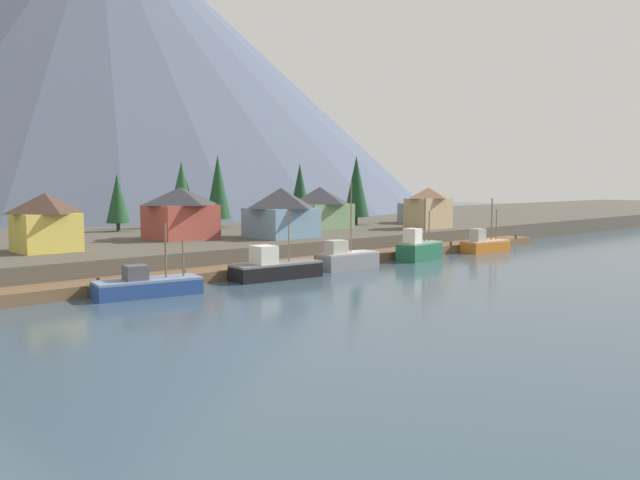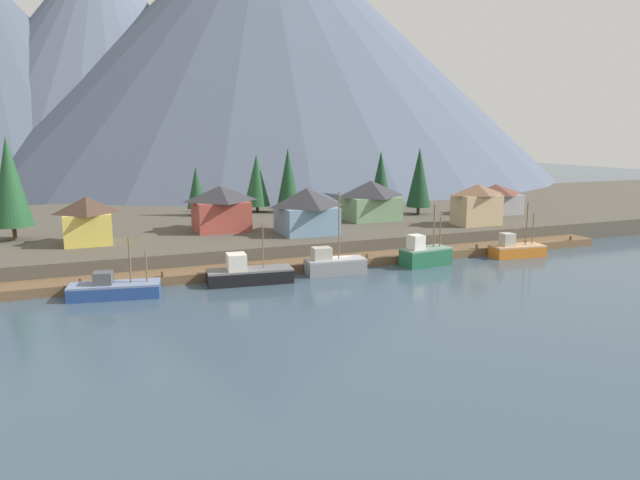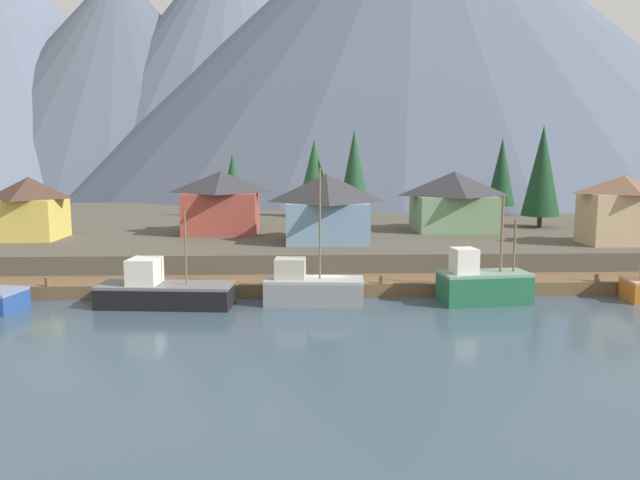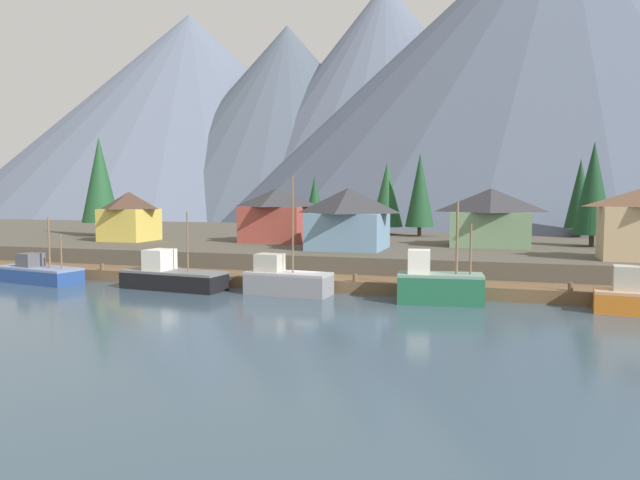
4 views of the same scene
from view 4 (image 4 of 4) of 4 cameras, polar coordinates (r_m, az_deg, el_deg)
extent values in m
cube|color=#384C5B|center=(67.00, 4.12, -2.81)|extent=(400.00, 400.00, 1.00)
cube|color=brown|center=(49.65, -0.57, -4.16)|extent=(80.00, 4.00, 1.00)
cylinder|color=brown|center=(62.56, -26.39, -2.57)|extent=(0.36, 0.36, 1.60)
cylinder|color=brown|center=(57.37, -20.58, -2.98)|extent=(0.36, 0.36, 1.60)
cylinder|color=brown|center=(52.89, -13.68, -3.43)|extent=(0.36, 0.36, 1.60)
cylinder|color=brown|center=(49.30, -5.65, -3.89)|extent=(0.36, 0.36, 1.60)
cylinder|color=brown|center=(46.82, 3.44, -4.32)|extent=(0.36, 0.36, 1.60)
cylinder|color=brown|center=(45.62, 13.29, -4.66)|extent=(0.36, 0.36, 1.60)
cylinder|color=brown|center=(45.82, 23.35, -4.87)|extent=(0.36, 0.36, 1.60)
cube|color=#4C473D|center=(78.49, 6.09, -0.48)|extent=(400.00, 56.00, 2.50)
cone|color=slate|center=(221.57, -12.56, 11.72)|extent=(159.02, 159.02, 73.03)
cone|color=#475160|center=(191.12, -3.21, 11.34)|extent=(108.10, 108.10, 62.01)
cone|color=slate|center=(186.72, 6.35, 13.26)|extent=(115.39, 115.39, 73.43)
cone|color=#4C566B|center=(177.30, 22.54, 15.62)|extent=(187.96, 187.96, 86.76)
cube|color=navy|center=(58.66, -25.91, -3.18)|extent=(8.96, 4.33, 1.22)
cube|color=#6C7DA2|center=(58.58, -25.93, -2.49)|extent=(8.96, 4.33, 0.20)
cube|color=#4C4C51|center=(59.30, -26.54, -1.75)|extent=(2.01, 2.10, 1.21)
cylinder|color=brown|center=(57.11, -25.06, -0.24)|extent=(0.17, 0.17, 4.53)
cylinder|color=brown|center=(55.99, -24.07, -1.02)|extent=(0.15, 0.15, 3.12)
cube|color=black|center=(50.57, -14.17, -3.93)|extent=(9.34, 3.78, 1.37)
cube|color=slate|center=(50.46, -14.19, -3.05)|extent=(9.34, 3.78, 0.20)
cube|color=silver|center=(51.21, -15.48, -1.86)|extent=(2.18, 2.49, 1.75)
cylinder|color=brown|center=(49.33, -12.88, -0.17)|extent=(0.13, 0.13, 4.97)
cube|color=gray|center=(46.47, -3.12, -4.39)|extent=(7.00, 3.11, 1.59)
cube|color=#9F9FA2|center=(46.34, -3.13, -3.29)|extent=(7.00, 3.11, 0.20)
cube|color=#B2AD9E|center=(46.95, -4.98, -2.21)|extent=(2.20, 1.80, 1.41)
cylinder|color=brown|center=(45.82, -2.70, 1.54)|extent=(0.14, 0.14, 7.64)
cube|color=#1E5B3D|center=(43.66, 11.70, -4.79)|extent=(6.42, 3.41, 1.98)
cube|color=gray|center=(43.50, 11.72, -3.37)|extent=(6.42, 3.41, 0.20)
cube|color=silver|center=(43.37, 9.70, -2.08)|extent=(1.78, 1.88, 1.72)
cylinder|color=brown|center=(43.27, 13.31, 0.20)|extent=(0.19, 0.19, 5.26)
cylinder|color=brown|center=(43.39, 14.57, -0.88)|extent=(0.16, 0.16, 3.65)
cube|color=#B2AD9E|center=(44.16, 27.86, -3.32)|extent=(1.74, 1.74, 1.65)
cube|color=#9E4238|center=(67.82, -4.23, 1.57)|extent=(7.17, 6.69, 4.12)
pyramid|color=#2D2D33|center=(67.74, -4.25, 4.21)|extent=(7.53, 7.03, 2.11)
cube|color=gold|center=(72.69, -18.18, 1.43)|extent=(5.43, 5.41, 3.79)
pyramid|color=#422D23|center=(72.61, -18.24, 3.72)|extent=(5.71, 5.68, 2.02)
cube|color=#6B8E66|center=(64.30, 16.39, 1.04)|extent=(7.97, 6.65, 3.65)
pyramid|color=#2D2D33|center=(64.21, 16.44, 3.78)|extent=(8.37, 6.98, 2.49)
cube|color=#6689A8|center=(58.32, 2.78, 0.88)|extent=(7.24, 6.89, 3.64)
pyramid|color=#2D2D33|center=(58.21, 2.79, 3.91)|extent=(7.60, 7.23, 2.51)
cylinder|color=#4C3823|center=(67.59, 25.10, -0.05)|extent=(0.50, 0.50, 1.28)
cone|color=#14381E|center=(67.43, 25.25, 4.63)|extent=(4.06, 4.06, 9.75)
cylinder|color=#4C3823|center=(82.01, 24.05, 0.67)|extent=(0.50, 0.50, 1.20)
cone|color=#14381E|center=(81.87, 24.17, 4.20)|extent=(3.67, 3.67, 8.91)
cylinder|color=#4C3823|center=(81.03, 6.56, 0.94)|extent=(0.50, 0.50, 1.07)
cone|color=#1E4C28|center=(80.89, 6.59, 4.44)|extent=(4.46, 4.46, 8.84)
cylinder|color=#4C3823|center=(77.89, 9.73, 0.84)|extent=(0.50, 0.50, 1.26)
cone|color=#194223|center=(77.75, 9.78, 4.88)|extent=(3.77, 3.77, 9.72)
cylinder|color=#4C3823|center=(82.71, -20.68, 1.01)|extent=(0.50, 0.50, 1.83)
cone|color=#1E4C28|center=(82.61, -20.81, 5.55)|extent=(4.82, 4.82, 11.28)
cylinder|color=#4C3823|center=(83.18, -0.53, 1.10)|extent=(0.50, 0.50, 1.19)
cone|color=#194223|center=(83.05, -0.53, 3.88)|extent=(3.17, 3.17, 6.88)
camera|label=1|loc=(65.20, -78.43, 2.21)|focal=36.35mm
camera|label=2|loc=(45.17, -94.57, 9.96)|focal=32.33mm
camera|label=3|loc=(17.33, -67.57, 9.34)|focal=34.08mm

